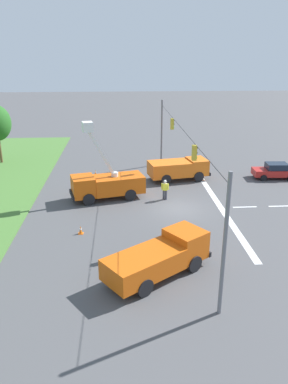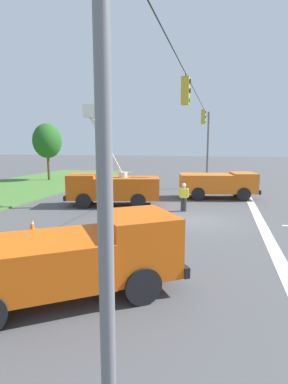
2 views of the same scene
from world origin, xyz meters
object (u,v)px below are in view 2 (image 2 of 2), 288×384
Objects in this scene: tree_far_east at (47,141)px; utility_truck_support_near at (69,257)px; road_worker at (184,195)px; traffic_cone_foreground_right at (32,224)px; utility_truck_bucket_lift at (112,186)px; utility_truck_support_far at (218,183)px; traffic_cone_mid_left at (124,188)px.

utility_truck_support_near is (-24.15, -15.73, -3.45)m from tree_far_east.
road_worker is 9.06m from traffic_cone_foreground_right.
tree_far_east is 21.98m from traffic_cone_foreground_right.
utility_truck_bucket_lift is 1.07× the size of utility_truck_support_far.
utility_truck_bucket_lift is 6.81m from traffic_cone_mid_left.
road_worker is (-5.35, 1.98, -0.17)m from utility_truck_support_far.
tree_far_east is 10.83× the size of traffic_cone_foreground_right.
utility_truck_bucket_lift reaches higher than traffic_cone_foreground_right.
tree_far_east is 29.03m from utility_truck_support_near.
traffic_cone_mid_left is (13.31, -0.29, 0.00)m from traffic_cone_foreground_right.
road_worker is at bearing -138.55° from traffic_cone_mid_left.
tree_far_east is 21.74m from road_worker.
traffic_cone_mid_left is (6.58, 1.36, -1.08)m from utility_truck_bucket_lift.
utility_truck_support_far is at bearing -20.35° from road_worker.
road_worker is (-12.56, -17.38, -3.60)m from tree_far_east.
road_worker is 9.62m from traffic_cone_mid_left.
utility_truck_support_near is at bearing 171.91° from road_worker.
tree_far_east is 10.69× the size of traffic_cone_mid_left.
utility_truck_support_near is 1.05× the size of utility_truck_support_far.
utility_truck_support_far is (-7.21, -19.36, -3.42)m from tree_far_east.
utility_truck_support_near reaches higher than road_worker.
tree_far_east is 13.00m from traffic_cone_mid_left.
utility_truck_support_far is (4.74, -6.97, -0.21)m from utility_truck_bucket_lift.
tree_far_east is 0.98× the size of utility_truck_bucket_lift.
utility_truck_support_near is at bearing -164.67° from utility_truck_bucket_lift.
tree_far_east is at bearing 54.14° from road_worker.
road_worker is 2.91× the size of traffic_cone_foreground_right.
utility_truck_support_near reaches higher than traffic_cone_mid_left.
traffic_cone_mid_left is at bearing 77.52° from utility_truck_support_far.
tree_far_east reaches higher than traffic_cone_foreground_right.
utility_truck_support_far is 3.54× the size of road_worker.
traffic_cone_foreground_right is at bearing 42.40° from utility_truck_support_near.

